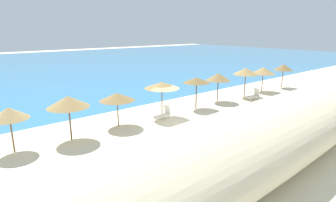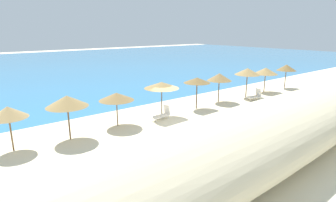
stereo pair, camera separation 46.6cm
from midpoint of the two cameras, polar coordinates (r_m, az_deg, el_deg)
name	(u,v)px [view 2 (the right image)]	position (r m, az deg, el deg)	size (l,w,h in m)	color
ground_plane	(174,122)	(20.45, 1.96, -4.32)	(160.00, 160.00, 0.00)	beige
sea_water	(37,67)	(56.29, -25.30, 6.49)	(160.00, 68.88, 0.01)	teal
dune_ridge	(262,135)	(14.71, 19.78, -6.72)	(47.62, 5.20, 3.00)	beige
beach_umbrella_2	(8,112)	(17.24, -29.62, -2.05)	(2.05, 2.05, 2.60)	brown
beach_umbrella_3	(67,101)	(17.54, -19.53, -0.03)	(2.51, 2.51, 2.81)	brown
beach_umbrella_4	(116,97)	(19.32, -9.99, 0.91)	(2.44, 2.44, 2.40)	brown
beach_umbrella_5	(162,85)	(20.86, -0.69, 3.30)	(2.67, 2.67, 2.79)	brown
beach_umbrella_6	(197,80)	(23.39, 6.62, 4.28)	(2.26, 2.26, 2.72)	brown
beach_umbrella_7	(219,77)	(25.97, 11.11, 4.90)	(2.28, 2.28, 2.72)	brown
beach_umbrella_8	(248,72)	(28.45, 16.63, 5.88)	(2.49, 2.49, 2.94)	brown
beach_umbrella_9	(266,71)	(31.50, 20.01, 5.88)	(2.54, 2.54, 2.67)	brown
beach_umbrella_10	(286,68)	(34.56, 23.73, 6.36)	(2.16, 2.16, 2.75)	brown
lounge_chair_0	(162,114)	(20.80, -0.55, -2.77)	(1.55, 0.73, 1.06)	white
lounge_chair_1	(255,96)	(27.95, 18.08, 1.09)	(1.47, 0.95, 1.08)	white
cooler_box	(270,103)	(26.47, 20.83, -0.48)	(0.59, 0.44, 0.34)	white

